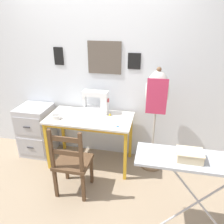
{
  "coord_description": "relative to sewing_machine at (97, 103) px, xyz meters",
  "views": [
    {
      "loc": [
        0.85,
        -2.24,
        1.99
      ],
      "look_at": [
        0.32,
        0.27,
        0.85
      ],
      "focal_mm": 35.0,
      "sensor_mm": 36.0,
      "label": 1
    }
  ],
  "objects": [
    {
      "name": "storage_box",
      "position": [
        1.1,
        -1.1,
        0.05
      ],
      "size": [
        0.21,
        0.16,
        0.08
      ],
      "color": "beige",
      "rests_on": "ironing_board"
    },
    {
      "name": "ground_plane",
      "position": [
        -0.06,
        -0.46,
        -0.89
      ],
      "size": [
        14.0,
        14.0,
        0.0
      ],
      "primitive_type": "plane",
      "color": "gray"
    },
    {
      "name": "dress_form",
      "position": [
        0.8,
        -0.05,
        0.13
      ],
      "size": [
        0.32,
        0.32,
        1.43
      ],
      "color": "#846647",
      "rests_on": "ground_plane"
    },
    {
      "name": "wall_back",
      "position": [
        -0.06,
        0.2,
        0.39
      ],
      "size": [
        10.0,
        0.07,
        2.55
      ],
      "color": "silver",
      "rests_on": "ground_plane"
    },
    {
      "name": "ironing_board",
      "position": [
        1.25,
        -1.08,
        -0.04
      ],
      "size": [
        1.18,
        0.33,
        0.9
      ],
      "color": "#ADB2B7",
      "rests_on": "ground_plane"
    },
    {
      "name": "wooden_chair",
      "position": [
        -0.1,
        -0.76,
        -0.46
      ],
      "size": [
        0.4,
        0.38,
        0.91
      ],
      "color": "#513823",
      "rests_on": "ground_plane"
    },
    {
      "name": "sewing_table",
      "position": [
        -0.06,
        -0.18,
        -0.24
      ],
      "size": [
        1.15,
        0.59,
        0.73
      ],
      "color": "silver",
      "rests_on": "ground_plane"
    },
    {
      "name": "filing_cabinet",
      "position": [
        -0.96,
        -0.07,
        -0.5
      ],
      "size": [
        0.46,
        0.47,
        0.77
      ],
      "color": "#B7B7BC",
      "rests_on": "ground_plane"
    },
    {
      "name": "fabric_bowl",
      "position": [
        -0.49,
        -0.31,
        -0.12
      ],
      "size": [
        0.12,
        0.12,
        0.06
      ],
      "color": "silver",
      "rests_on": "sewing_table"
    },
    {
      "name": "sewing_machine",
      "position": [
        0.0,
        0.0,
        0.0
      ],
      "size": [
        0.36,
        0.15,
        0.34
      ],
      "color": "white",
      "rests_on": "sewing_table"
    },
    {
      "name": "thread_spool_near_machine",
      "position": [
        0.19,
        -0.06,
        -0.13
      ],
      "size": [
        0.03,
        0.03,
        0.04
      ],
      "color": "yellow",
      "rests_on": "sewing_table"
    },
    {
      "name": "scissors",
      "position": [
        0.39,
        -0.35,
        -0.15
      ],
      "size": [
        0.14,
        0.04,
        0.01
      ],
      "color": "silver",
      "rests_on": "sewing_table"
    }
  ]
}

